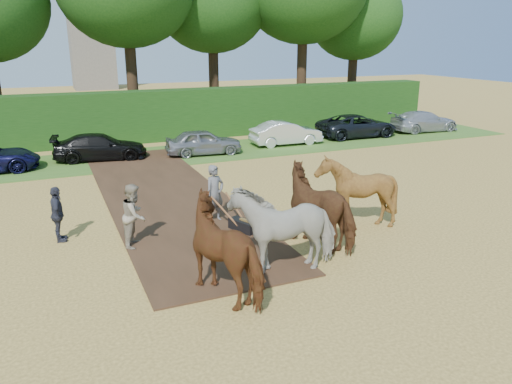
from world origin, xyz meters
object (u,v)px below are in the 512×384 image
parked_cars (180,142)px  spectator_far (57,214)px  spectator_near (134,215)px  plough_team (301,215)px

parked_cars → spectator_far: bearing=-122.1°
spectator_far → spectator_near: bearing=-116.3°
plough_team → spectator_near: bearing=150.4°
spectator_far → parked_cars: 12.26m
spectator_far → plough_team: plough_team is taller
plough_team → parked_cars: bearing=89.3°
spectator_near → plough_team: bearing=-93.5°
parked_cars → plough_team: bearing=-90.7°
spectator_far → parked_cars: size_ratio=0.04×
spectator_far → parked_cars: (6.51, 10.38, -0.18)m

